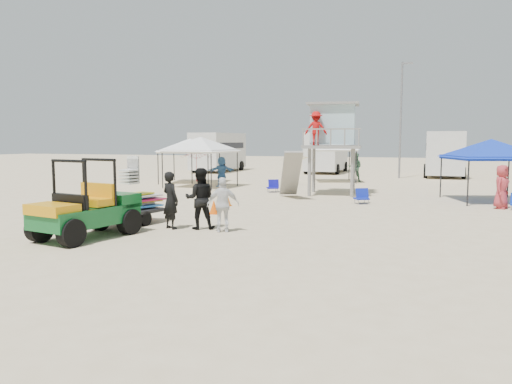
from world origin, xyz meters
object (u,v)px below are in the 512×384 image
(man_left, at_px, (171,200))
(lifeguard_tower, at_px, (331,128))
(utility_cart, at_px, (84,202))
(surf_trailer, at_px, (132,200))
(canopy_blue, at_px, (491,142))

(man_left, distance_m, lifeguard_tower, 11.69)
(utility_cart, bearing_deg, surf_trailer, 89.77)
(canopy_blue, bearing_deg, surf_trailer, -138.35)
(surf_trailer, height_order, man_left, surf_trailer)
(utility_cart, xyz_separation_m, canopy_blue, (11.39, 12.46, 1.57))
(utility_cart, bearing_deg, lifeguard_tower, 71.67)
(utility_cart, relative_size, surf_trailer, 1.33)
(utility_cart, distance_m, surf_trailer, 2.35)
(lifeguard_tower, bearing_deg, canopy_blue, -5.48)
(surf_trailer, distance_m, man_left, 1.55)
(man_left, relative_size, lifeguard_tower, 0.40)
(man_left, distance_m, canopy_blue, 14.45)
(utility_cart, relative_size, man_left, 1.74)
(utility_cart, xyz_separation_m, surf_trailer, (0.01, 2.34, -0.21))
(utility_cart, height_order, man_left, utility_cart)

